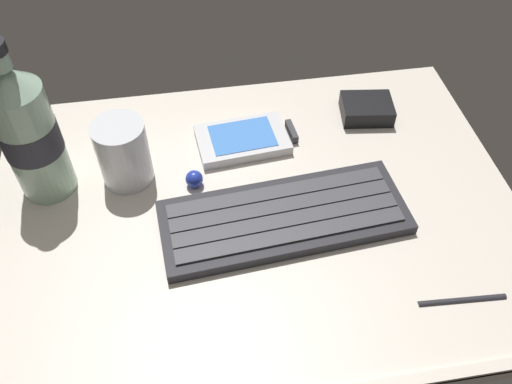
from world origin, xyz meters
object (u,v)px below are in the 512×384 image
keyboard (284,217)px  charger_block (367,109)px  handheld_device (247,139)px  stylus_pen (463,299)px  juice_cup (124,155)px  trackball_mouse (194,179)px  water_bottle (28,133)px

keyboard → charger_block: (15.19, 16.91, 0.39)cm
handheld_device → stylus_pen: bearing=-55.5°
keyboard → juice_cup: size_ratio=3.50×
trackball_mouse → stylus_pen: 33.83cm
handheld_device → trackball_mouse: bearing=-139.6°
keyboard → trackball_mouse: 12.43cm
handheld_device → juice_cup: juice_cup is taller
water_bottle → stylus_pen: 51.13cm
juice_cup → charger_block: bearing=11.3°
juice_cup → charger_block: 34.04cm
keyboard → water_bottle: water_bottle is taller
water_bottle → trackball_mouse: 19.78cm
handheld_device → trackball_mouse: trackball_mouse is taller
handheld_device → water_bottle: (-25.58, -3.74, 8.28)cm
handheld_device → water_bottle: size_ratio=0.64×
charger_block → trackball_mouse: charger_block is taller
trackball_mouse → stylus_pen: size_ratio=0.23×
handheld_device → stylus_pen: (18.87, -27.49, -0.38)cm
stylus_pen → trackball_mouse: bearing=145.2°
handheld_device → trackball_mouse: 10.06cm
handheld_device → charger_block: (17.46, 2.93, 0.47)cm
water_bottle → juice_cup: bearing=0.1°
handheld_device → stylus_pen: 33.35cm
trackball_mouse → stylus_pen: (26.53, -20.97, -0.75)cm
keyboard → water_bottle: (-27.85, 10.24, 8.20)cm
charger_block → stylus_pen: bearing=-87.3°
handheld_device → charger_block: bearing=9.5°
charger_block → stylus_pen: size_ratio=0.74×
charger_block → trackball_mouse: 26.84cm
juice_cup → water_bottle: water_bottle is taller
water_bottle → trackball_mouse: bearing=-8.8°
juice_cup → stylus_pen: size_ratio=0.89×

